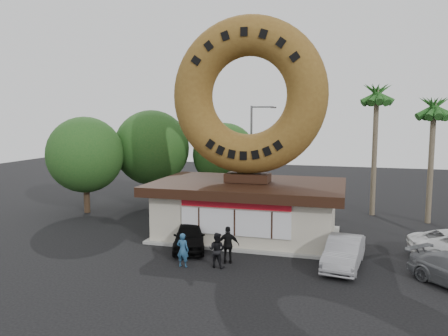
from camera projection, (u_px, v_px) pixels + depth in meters
name	position (u px, v px, depth m)	size (l,w,h in m)	color
ground	(219.00, 269.00, 20.56)	(90.00, 90.00, 0.00)	black
donut_shop	(248.00, 207.00, 26.06)	(11.20, 7.20, 3.80)	beige
giant_donut	(248.00, 96.00, 25.29)	(9.12, 9.12, 2.32)	brown
tree_west	(152.00, 148.00, 35.01)	(6.00, 6.00, 7.65)	#473321
tree_mid	(225.00, 155.00, 35.49)	(5.20, 5.20, 6.63)	#473321
tree_far	(85.00, 155.00, 32.18)	(5.60, 5.60, 7.14)	#473321
palm_near	(377.00, 98.00, 30.87)	(2.60, 2.60, 9.75)	#726651
palm_far	(434.00, 111.00, 28.59)	(2.60, 2.60, 8.75)	#726651
street_lamp	(253.00, 149.00, 35.80)	(2.11, 0.20, 8.00)	#59595E
person_left	(183.00, 250.00, 20.84)	(0.60, 0.39, 1.65)	navy
person_center	(217.00, 250.00, 20.77)	(0.82, 0.64, 1.69)	black
person_right	(228.00, 245.00, 21.32)	(1.08, 0.45, 1.84)	black
car_black	(190.00, 236.00, 23.65)	(1.66, 4.13, 1.41)	black
car_silver	(344.00, 252.00, 20.82)	(1.53, 4.37, 1.44)	gray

